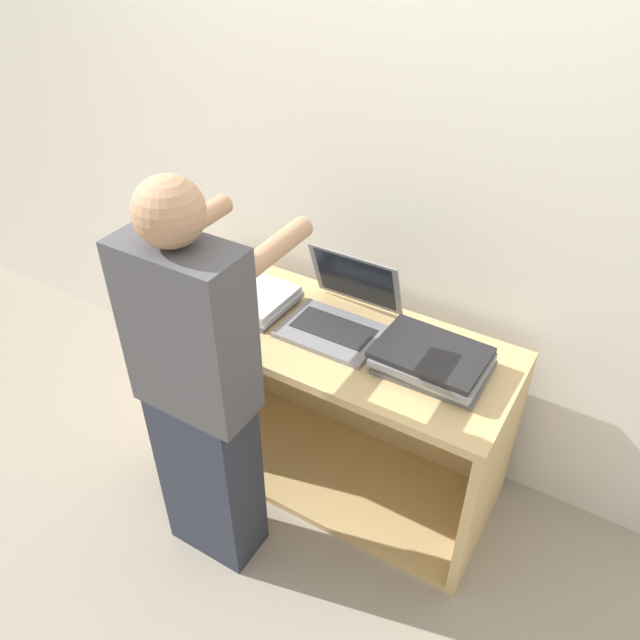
{
  "coord_description": "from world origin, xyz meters",
  "views": [
    {
      "loc": [
        0.91,
        -1.32,
        2.22
      ],
      "look_at": [
        0.0,
        0.2,
        0.9
      ],
      "focal_mm": 35.0,
      "sensor_mm": 36.0,
      "label": 1
    }
  ],
  "objects_px": {
    "laptop_open": "(340,314)",
    "person": "(200,395)",
    "laptop_stack_left": "(245,295)",
    "laptop_stack_right": "(432,360)"
  },
  "relations": [
    {
      "from": "laptop_open",
      "to": "person",
      "type": "bearing_deg",
      "value": -110.49
    },
    {
      "from": "laptop_stack_right",
      "to": "person",
      "type": "distance_m",
      "value": 0.8
    },
    {
      "from": "laptop_open",
      "to": "laptop_stack_left",
      "type": "height_order",
      "value": "laptop_open"
    },
    {
      "from": "laptop_stack_left",
      "to": "person",
      "type": "height_order",
      "value": "person"
    },
    {
      "from": "laptop_open",
      "to": "person",
      "type": "relative_size",
      "value": 0.24
    },
    {
      "from": "laptop_stack_right",
      "to": "laptop_stack_left",
      "type": "bearing_deg",
      "value": 179.94
    },
    {
      "from": "laptop_open",
      "to": "laptop_stack_right",
      "type": "bearing_deg",
      "value": -8.11
    },
    {
      "from": "laptop_open",
      "to": "laptop_stack_left",
      "type": "xyz_separation_m",
      "value": [
        -0.4,
        -0.06,
        -0.02
      ]
    },
    {
      "from": "laptop_stack_left",
      "to": "laptop_stack_right",
      "type": "distance_m",
      "value": 0.8
    },
    {
      "from": "laptop_stack_left",
      "to": "person",
      "type": "distance_m",
      "value": 0.55
    }
  ]
}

